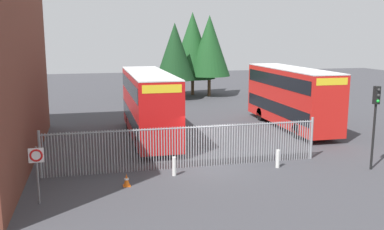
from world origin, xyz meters
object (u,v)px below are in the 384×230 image
object	(u,v)px
double_decker_bus_behind_fence_left	(149,103)
bollard_near_left	(174,166)
traffic_light_kerbside	(375,112)
traffic_cone_by_gate	(127,180)
bollard_center_front	(278,159)
double_decker_bus_near_gate	(291,95)
speed_limit_sign_post	(37,162)

from	to	relation	value
double_decker_bus_behind_fence_left	bollard_near_left	distance (m)	8.04
bollard_near_left	traffic_light_kerbside	bearing A→B (deg)	-7.77
bollard_near_left	traffic_cone_by_gate	xyz separation A→B (m)	(-2.40, -0.95, -0.19)
bollard_near_left	bollard_center_front	size ratio (longest dim) A/B	1.00
bollard_near_left	traffic_light_kerbside	xyz separation A→B (m)	(10.03, -1.37, 2.51)
double_decker_bus_near_gate	speed_limit_sign_post	world-z (taller)	double_decker_bus_near_gate
traffic_cone_by_gate	traffic_light_kerbside	xyz separation A→B (m)	(12.43, -0.42, 2.70)
speed_limit_sign_post	traffic_light_kerbside	xyz separation A→B (m)	(16.09, 0.82, 1.21)
double_decker_bus_near_gate	traffic_cone_by_gate	world-z (taller)	double_decker_bus_near_gate
double_decker_bus_near_gate	bollard_center_front	bearing A→B (deg)	-119.56
double_decker_bus_behind_fence_left	traffic_light_kerbside	size ratio (longest dim) A/B	2.51
bollard_center_front	traffic_cone_by_gate	size ratio (longest dim) A/B	1.61
bollard_near_left	traffic_cone_by_gate	world-z (taller)	bollard_near_left
double_decker_bus_near_gate	bollard_near_left	xyz separation A→B (m)	(-10.54, -8.93, -1.95)
bollard_center_front	speed_limit_sign_post	bearing A→B (deg)	-169.17
bollard_center_front	traffic_cone_by_gate	xyz separation A→B (m)	(-7.88, -0.97, -0.19)
bollard_center_front	speed_limit_sign_post	size ratio (longest dim) A/B	0.40
traffic_cone_by_gate	speed_limit_sign_post	bearing A→B (deg)	-161.30
double_decker_bus_behind_fence_left	bollard_near_left	size ratio (longest dim) A/B	11.38
double_decker_bus_behind_fence_left	bollard_near_left	bearing A→B (deg)	-88.86
double_decker_bus_behind_fence_left	traffic_cone_by_gate	world-z (taller)	double_decker_bus_behind_fence_left
traffic_light_kerbside	traffic_cone_by_gate	bearing A→B (deg)	178.06
bollard_near_left	double_decker_bus_near_gate	bearing A→B (deg)	40.28
traffic_light_kerbside	double_decker_bus_near_gate	bearing A→B (deg)	87.21
bollard_center_front	traffic_light_kerbside	bearing A→B (deg)	-17.02
traffic_light_kerbside	speed_limit_sign_post	bearing A→B (deg)	-177.10
double_decker_bus_behind_fence_left	traffic_cone_by_gate	bearing A→B (deg)	-104.40
speed_limit_sign_post	double_decker_bus_behind_fence_left	bearing A→B (deg)	59.41
double_decker_bus_behind_fence_left	traffic_cone_by_gate	size ratio (longest dim) A/B	18.32
traffic_cone_by_gate	speed_limit_sign_post	distance (m)	4.13
double_decker_bus_near_gate	double_decker_bus_behind_fence_left	distance (m)	10.75
double_decker_bus_behind_fence_left	traffic_light_kerbside	distance (m)	13.71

